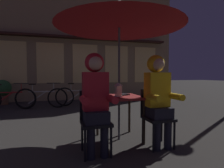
# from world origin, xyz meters

# --- Properties ---
(ground_plane) EXTENTS (60.00, 60.00, 0.00)m
(ground_plane) POSITION_xyz_m (0.00, 0.00, 0.00)
(ground_plane) COLOR #2D2B28
(cafe_table) EXTENTS (0.72, 0.72, 0.74)m
(cafe_table) POSITION_xyz_m (0.00, 0.00, 0.64)
(cafe_table) COLOR maroon
(cafe_table) RESTS_ON ground_plane
(patio_umbrella) EXTENTS (2.10, 2.10, 2.31)m
(patio_umbrella) POSITION_xyz_m (0.00, 0.00, 2.06)
(patio_umbrella) COLOR #4C4C51
(patio_umbrella) RESTS_ON ground_plane
(lantern) EXTENTS (0.11, 0.11, 0.23)m
(lantern) POSITION_xyz_m (-0.03, -0.06, 0.86)
(lantern) COLOR white
(lantern) RESTS_ON cafe_table
(chair_left) EXTENTS (0.40, 0.40, 0.87)m
(chair_left) POSITION_xyz_m (-0.48, -0.37, 0.49)
(chair_left) COLOR black
(chair_left) RESTS_ON ground_plane
(chair_right) EXTENTS (0.40, 0.40, 0.87)m
(chair_right) POSITION_xyz_m (0.48, -0.37, 0.49)
(chair_right) COLOR black
(chair_right) RESTS_ON ground_plane
(person_left_hooded) EXTENTS (0.45, 0.56, 1.40)m
(person_left_hooded) POSITION_xyz_m (-0.48, -0.43, 0.85)
(person_left_hooded) COLOR black
(person_left_hooded) RESTS_ON ground_plane
(person_right_hooded) EXTENTS (0.45, 0.56, 1.40)m
(person_right_hooded) POSITION_xyz_m (0.48, -0.43, 0.85)
(person_right_hooded) COLOR black
(person_right_hooded) RESTS_ON ground_plane
(shopfront_building) EXTENTS (10.00, 0.93, 6.20)m
(shopfront_building) POSITION_xyz_m (-0.64, 5.40, 3.09)
(shopfront_building) COLOR #937A56
(shopfront_building) RESTS_ON ground_plane
(bicycle_nearest) EXTENTS (1.68, 0.17, 0.84)m
(bicycle_nearest) POSITION_xyz_m (-2.56, 3.41, 0.35)
(bicycle_nearest) COLOR black
(bicycle_nearest) RESTS_ON ground_plane
(bicycle_second) EXTENTS (1.67, 0.30, 0.84)m
(bicycle_second) POSITION_xyz_m (-1.57, 3.41, 0.35)
(bicycle_second) COLOR black
(bicycle_second) RESTS_ON ground_plane
(bicycle_third) EXTENTS (1.65, 0.40, 0.84)m
(bicycle_third) POSITION_xyz_m (-0.34, 3.48, 0.35)
(bicycle_third) COLOR black
(bicycle_third) RESTS_ON ground_plane
(book) EXTENTS (0.24, 0.22, 0.02)m
(book) POSITION_xyz_m (0.10, 0.08, 0.75)
(book) COLOR black
(book) RESTS_ON cafe_table
(potted_plant) EXTENTS (0.60, 0.60, 0.92)m
(potted_plant) POSITION_xyz_m (-3.03, 4.54, 0.54)
(potted_plant) COLOR brown
(potted_plant) RESTS_ON ground_plane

